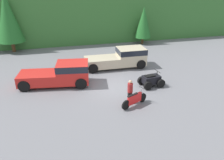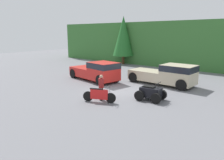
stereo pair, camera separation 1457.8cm
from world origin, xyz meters
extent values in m
plane|color=slate|center=(0.00, 0.00, 0.00)|extent=(80.00, 80.00, 0.00)
cube|color=#387033|center=(0.00, 16.00, 2.96)|extent=(44.00, 6.00, 5.92)
cylinder|color=brown|center=(-8.90, 12.44, 0.61)|extent=(0.41, 0.41, 1.22)
cone|color=#236628|center=(-8.90, 12.44, 3.99)|extent=(2.98, 2.98, 5.55)
cylinder|color=brown|center=(7.29, 11.83, 0.43)|extent=(0.29, 0.29, 0.86)
cone|color=#236628|center=(7.29, 11.83, 2.83)|extent=(2.11, 2.11, 3.93)
cube|color=red|center=(-2.92, 1.48, 1.05)|extent=(2.74, 2.37, 1.60)
cube|color=#1E232D|center=(-2.92, 1.48, 1.57)|extent=(2.76, 2.39, 0.51)
cube|color=red|center=(-5.62, 1.89, 0.67)|extent=(3.28, 2.45, 0.85)
cylinder|color=black|center=(-2.14, 2.29, 0.45)|extent=(0.94, 0.41, 0.91)
cylinder|color=black|center=(-2.42, 0.46, 0.45)|extent=(0.94, 0.41, 0.91)
cylinder|color=black|center=(-6.38, 2.95, 0.45)|extent=(0.94, 0.41, 0.91)
cylinder|color=black|center=(-6.66, 1.11, 0.45)|extent=(0.94, 0.41, 0.91)
cube|color=beige|center=(2.97, 4.20, 1.05)|extent=(2.65, 2.08, 1.60)
cube|color=#1E232D|center=(2.97, 4.20, 1.57)|extent=(2.68, 2.10, 0.51)
cube|color=beige|center=(0.07, 4.27, 0.67)|extent=(3.23, 2.10, 0.85)
cylinder|color=black|center=(3.70, 5.11, 0.45)|extent=(0.91, 0.30, 0.91)
cylinder|color=black|center=(3.66, 3.26, 0.45)|extent=(0.91, 0.30, 0.91)
cylinder|color=black|center=(-0.91, 5.22, 0.45)|extent=(0.91, 0.30, 0.91)
cylinder|color=black|center=(-0.95, 3.37, 0.45)|extent=(0.91, 0.30, 0.91)
cylinder|color=black|center=(1.41, -2.68, 0.33)|extent=(0.65, 0.37, 0.67)
cylinder|color=black|center=(0.00, -3.33, 0.33)|extent=(0.65, 0.37, 0.67)
cube|color=red|center=(0.71, -3.00, 0.53)|extent=(1.13, 0.63, 0.65)
cylinder|color=#B7B7BC|center=(1.37, -2.70, 0.72)|extent=(0.28, 0.16, 0.75)
cylinder|color=black|center=(1.37, -2.70, 1.10)|extent=(0.28, 0.56, 0.04)
cube|color=black|center=(0.53, -3.08, 0.88)|extent=(0.84, 0.49, 0.06)
cylinder|color=black|center=(3.57, 0.11, 0.34)|extent=(0.70, 0.30, 0.68)
cylinder|color=black|center=(3.69, -0.91, 0.34)|extent=(0.70, 0.30, 0.68)
cylinder|color=black|center=(2.41, -0.03, 0.34)|extent=(0.70, 0.30, 0.68)
cylinder|color=black|center=(2.53, -1.05, 0.34)|extent=(0.70, 0.30, 0.68)
cube|color=black|center=(3.05, -0.47, 0.56)|extent=(1.43, 0.95, 0.61)
cylinder|color=black|center=(3.55, -0.41, 1.04)|extent=(0.06, 0.06, 0.35)
cylinder|color=black|center=(3.55, -0.41, 1.22)|extent=(0.15, 0.96, 0.04)
cube|color=black|center=(2.91, -0.48, 0.91)|extent=(0.83, 0.54, 0.08)
cylinder|color=black|center=(0.47, -2.51, 0.43)|extent=(0.24, 0.24, 0.86)
cylinder|color=black|center=(0.56, -2.68, 0.43)|extent=(0.24, 0.24, 0.86)
cylinder|color=maroon|center=(0.52, -2.59, 1.18)|extent=(0.48, 0.48, 0.64)
sphere|color=tan|center=(0.52, -2.59, 1.62)|extent=(0.31, 0.31, 0.23)
camera|label=1|loc=(-4.02, -14.95, 7.72)|focal=35.00mm
camera|label=2|loc=(10.04, -12.97, 4.41)|focal=35.00mm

